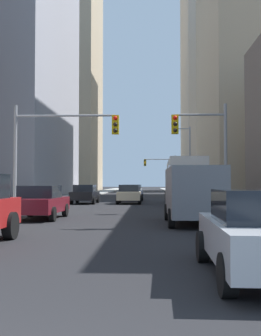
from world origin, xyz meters
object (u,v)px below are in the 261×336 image
Objects in this scene: traffic_signal_near_right at (202,140)px; sedan_blue at (133,193)px; city_bus at (184,180)px; cargo_van_grey at (193,192)px; sedan_beige at (129,194)px; traffic_signal_far_right at (161,168)px; traffic_signal_near_left at (61,138)px; sedan_maroon at (41,202)px; sedan_black at (85,194)px.

sedan_blue is at bearing 105.10° from traffic_signal_near_right.
city_bus reaches higher than cargo_van_grey.
traffic_signal_far_right reaches higher than sedan_beige.
city_bus is at bearing 51.73° from traffic_signal_near_left.
traffic_signal_near_right is (1.17, 5.95, 2.72)m from cargo_van_grey.
cargo_van_grey is at bearing -93.72° from city_bus.
sedan_blue is at bearing 78.42° from traffic_signal_near_left.
traffic_signal_far_right is (6.89, 41.94, -0.04)m from traffic_signal_near_left.
traffic_signal_near_right is 41.95m from traffic_signal_far_right.
sedan_blue is 0.71× the size of traffic_signal_near_left.
sedan_maroon is at bearing -153.90° from traffic_signal_near_right.
traffic_signal_far_right reaches higher than sedan_black.
sedan_blue is at bearing -97.86° from traffic_signal_far_right.
traffic_signal_near_left is at bearing -128.27° from city_bus.
cargo_van_grey is 1.23× the size of sedan_blue.
sedan_blue is 25.98m from traffic_signal_far_right.
sedan_black is 0.71× the size of traffic_signal_near_right.
traffic_signal_near_right and traffic_signal_far_right have the same top height.
cargo_van_grey is 0.87× the size of traffic_signal_near_right.
traffic_signal_far_right reaches higher than sedan_maroon.
cargo_van_grey is 0.87× the size of traffic_signal_far_right.
sedan_black is 6.87m from sedan_blue.
sedan_black is (-7.91, 0.90, -1.16)m from city_bus.
city_bus is 8.06m from sedan_blue.
cargo_van_grey is at bearing -41.92° from traffic_signal_near_left.
sedan_black and sedan_blue have the same top height.
cargo_van_grey is (-1.02, -15.63, -0.64)m from city_bus.
cargo_van_grey reaches higher than sedan_maroon.
city_bus reaches higher than sedan_maroon.
sedan_beige is at bearing 72.89° from traffic_signal_near_left.
sedan_maroon is 0.71× the size of traffic_signal_far_right.
city_bus is 9.91m from traffic_signal_near_right.
city_bus is at bearing -6.51° from sedan_black.
cargo_van_grey is at bearing -90.32° from traffic_signal_far_right.
traffic_signal_far_right is (3.58, 31.21, 3.33)m from sedan_beige.
traffic_signal_near_left is (-6.62, 5.95, 2.85)m from cargo_van_grey.
sedan_maroon is 20.59m from sedan_blue.
traffic_signal_far_right reaches higher than sedan_blue.
sedan_maroon is 0.71× the size of traffic_signal_near_right.
cargo_van_grey is 9.35m from traffic_signal_near_left.
city_bus is 2.71× the size of sedan_blue.
city_bus reaches higher than sedan_beige.
sedan_black is 0.71× the size of traffic_signal_far_right.
traffic_signal_near_left and traffic_signal_far_right have the same top height.
sedan_black is at bearing -177.70° from sedan_beige.
traffic_signal_near_right is at bearing -52.70° from sedan_black.
sedan_maroon is (-6.75, 2.07, -0.52)m from cargo_van_grey.
sedan_black is 11.11m from traffic_signal_near_left.
traffic_signal_near_right is at bearing -89.10° from city_bus.
cargo_van_grey is 1.23× the size of sedan_maroon.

